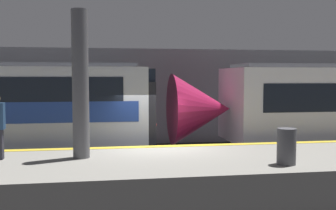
# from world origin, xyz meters

# --- Properties ---
(ground_plane) EXTENTS (120.00, 120.00, 0.00)m
(ground_plane) POSITION_xyz_m (0.00, 0.00, 0.00)
(ground_plane) COLOR black
(platform) EXTENTS (40.00, 3.77, 1.04)m
(platform) POSITION_xyz_m (0.00, -1.88, 0.51)
(platform) COLOR gray
(platform) RESTS_ON ground
(station_rear_barrier) EXTENTS (50.00, 0.15, 4.37)m
(station_rear_barrier) POSITION_xyz_m (0.00, 6.44, 2.18)
(station_rear_barrier) COLOR gray
(station_rear_barrier) RESTS_ON ground
(support_pillar_near) EXTENTS (0.41, 0.41, 3.73)m
(support_pillar_near) POSITION_xyz_m (-2.18, -1.43, 2.89)
(support_pillar_near) COLOR #56565B
(support_pillar_near) RESTS_ON platform
(trash_bin) EXTENTS (0.44, 0.44, 0.85)m
(trash_bin) POSITION_xyz_m (2.61, -2.98, 1.45)
(trash_bin) COLOR #4C4C51
(trash_bin) RESTS_ON platform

